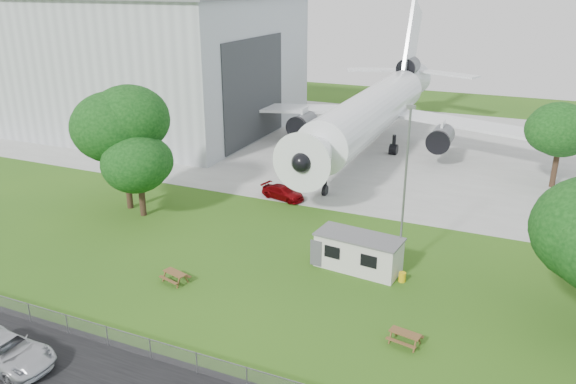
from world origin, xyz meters
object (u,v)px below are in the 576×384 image
at_px(hangar, 133,58).
at_px(picnic_west, 176,282).
at_px(picnic_east, 404,344).
at_px(site_cabin, 359,252).
at_px(airliner, 375,108).

bearing_deg(hangar, picnic_west, -49.47).
bearing_deg(picnic_east, picnic_west, -171.98).
bearing_deg(picnic_west, site_cabin, 47.83).
relative_size(site_cabin, picnic_east, 3.82).
relative_size(airliner, picnic_west, 26.52).
bearing_deg(picnic_west, picnic_east, 13.11).
bearing_deg(site_cabin, picnic_east, -56.16).
bearing_deg(picnic_west, airliner, 99.95).
xyz_separation_m(airliner, picnic_east, (12.59, -38.33, -5.27)).
distance_m(hangar, airliner, 36.21).
bearing_deg(site_cabin, picnic_west, -147.68).
distance_m(hangar, site_cabin, 53.82).
relative_size(hangar, site_cabin, 6.25).
xyz_separation_m(airliner, site_cabin, (7.43, -30.63, -3.96)).
distance_m(picnic_west, picnic_east, 16.26).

